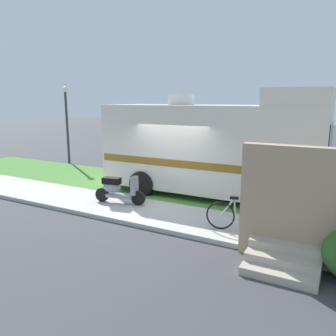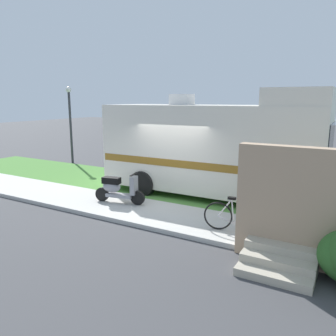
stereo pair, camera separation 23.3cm
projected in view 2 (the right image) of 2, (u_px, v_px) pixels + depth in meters
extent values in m
plane|color=#424244|center=(168.00, 204.00, 10.78)|extent=(80.00, 80.00, 0.00)
cube|color=beige|center=(147.00, 213.00, 9.75)|extent=(24.00, 2.00, 0.12)
cube|color=#4C8438|center=(189.00, 192.00, 12.04)|extent=(24.00, 3.40, 0.08)
cube|color=silver|center=(210.00, 147.00, 11.26)|extent=(7.29, 2.45, 2.80)
cube|color=silver|center=(300.00, 97.00, 9.63)|extent=(1.83, 2.27, 0.50)
cube|color=#8C601E|center=(210.00, 160.00, 11.35)|extent=(7.14, 2.47, 0.24)
cube|color=black|center=(330.00, 139.00, 9.44)|extent=(0.10, 2.01, 0.90)
cube|color=silver|center=(182.00, 99.00, 11.46)|extent=(0.71, 0.61, 0.36)
cylinder|color=black|center=(284.00, 184.00, 11.41)|extent=(0.90, 0.29, 0.90)
cylinder|color=black|center=(268.00, 202.00, 9.47)|extent=(0.90, 0.29, 0.90)
cylinder|color=black|center=(174.00, 172.00, 13.43)|extent=(0.90, 0.29, 0.90)
cylinder|color=black|center=(143.00, 184.00, 11.50)|extent=(0.90, 0.29, 0.90)
cylinder|color=black|center=(138.00, 198.00, 10.22)|extent=(0.45, 0.18, 0.44)
cylinder|color=black|center=(102.00, 194.00, 10.62)|extent=(0.45, 0.18, 0.44)
cube|color=gray|center=(120.00, 195.00, 10.42)|extent=(0.90, 0.44, 0.10)
cube|color=black|center=(111.00, 180.00, 10.41)|extent=(0.60, 0.36, 0.20)
ellipsoid|color=gray|center=(112.00, 187.00, 10.45)|extent=(0.65, 0.41, 0.36)
cube|color=gray|center=(134.00, 185.00, 10.19)|extent=(0.20, 0.34, 0.56)
cylinder|color=black|center=(134.00, 174.00, 10.12)|extent=(0.13, 0.50, 0.04)
sphere|color=white|center=(134.00, 180.00, 10.15)|extent=(0.12, 0.12, 0.12)
torus|color=black|center=(260.00, 220.00, 7.96)|extent=(0.70, 0.19, 0.71)
torus|color=black|center=(218.00, 216.00, 8.25)|extent=(0.70, 0.19, 0.71)
cylinder|color=silver|center=(245.00, 212.00, 8.03)|extent=(0.56, 0.16, 0.68)
cylinder|color=silver|center=(233.00, 212.00, 8.12)|extent=(0.10, 0.06, 0.61)
cylinder|color=silver|center=(245.00, 199.00, 7.98)|extent=(0.60, 0.17, 0.09)
cylinder|color=silver|center=(226.00, 220.00, 8.21)|extent=(0.39, 0.12, 0.19)
cylinder|color=silver|center=(225.00, 208.00, 8.16)|extent=(0.35, 0.11, 0.47)
cylinder|color=silver|center=(259.00, 210.00, 7.92)|extent=(0.12, 0.06, 0.51)
cube|color=black|center=(232.00, 198.00, 8.06)|extent=(0.22, 0.14, 0.06)
cylinder|color=black|center=(258.00, 198.00, 7.88)|extent=(0.14, 0.51, 0.03)
cube|color=#1E478C|center=(254.00, 151.00, 15.00)|extent=(2.48, 2.13, 1.47)
cube|color=black|center=(254.00, 142.00, 14.91)|extent=(2.36, 2.14, 0.44)
cube|color=#1E478C|center=(199.00, 154.00, 16.45)|extent=(3.02, 2.14, 0.74)
cylinder|color=black|center=(263.00, 162.00, 15.86)|extent=(0.77, 0.26, 0.76)
cylinder|color=black|center=(250.00, 169.00, 14.20)|extent=(0.77, 0.26, 0.76)
cylinder|color=black|center=(201.00, 156.00, 17.51)|extent=(0.77, 0.26, 0.76)
cylinder|color=black|center=(183.00, 162.00, 15.85)|extent=(0.77, 0.26, 0.76)
cube|color=#B2A893|center=(276.00, 270.00, 6.42)|extent=(1.40, 0.96, 0.16)
cube|color=#B2A893|center=(279.00, 259.00, 6.52)|extent=(1.40, 0.64, 0.16)
cube|color=#B2A893|center=(281.00, 248.00, 6.63)|extent=(1.40, 0.32, 0.16)
cube|color=tan|center=(287.00, 205.00, 6.73)|extent=(2.00, 0.30, 2.40)
cylinder|color=#B2B2B7|center=(328.00, 244.00, 7.20)|extent=(0.07, 0.07, 0.22)
cylinder|color=#B2B2B7|center=(329.00, 239.00, 7.17)|extent=(0.03, 0.03, 0.04)
cylinder|color=black|center=(329.00, 238.00, 7.16)|extent=(0.04, 0.04, 0.02)
cylinder|color=navy|center=(269.00, 222.00, 8.56)|extent=(0.07, 0.07, 0.18)
cylinder|color=navy|center=(269.00, 218.00, 8.54)|extent=(0.03, 0.03, 0.04)
cylinder|color=black|center=(269.00, 217.00, 8.54)|extent=(0.03, 0.03, 0.01)
cylinder|color=#333338|center=(71.00, 128.00, 17.31)|extent=(0.12, 0.12, 3.65)
sphere|color=silver|center=(69.00, 90.00, 16.92)|extent=(0.28, 0.28, 0.28)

